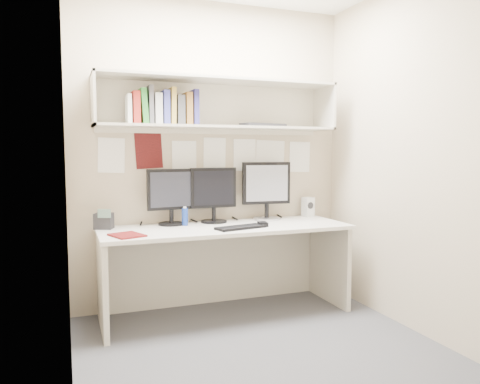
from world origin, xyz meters
name	(u,v)px	position (x,y,z in m)	size (l,w,h in m)	color
floor	(256,344)	(0.00, 0.00, 0.00)	(2.40, 2.00, 0.01)	#414146
wall_back	(212,155)	(0.00, 1.00, 1.30)	(2.40, 0.02, 2.60)	tan
wall_front	(338,158)	(0.00, -1.00, 1.30)	(2.40, 0.02, 2.60)	tan
wall_left	(65,157)	(-1.20, 0.00, 1.30)	(0.02, 2.00, 2.60)	tan
wall_right	(402,156)	(1.20, 0.00, 1.30)	(0.02, 2.00, 2.60)	tan
desk	(226,270)	(0.00, 0.65, 0.37)	(2.00, 0.70, 0.73)	beige
overhead_hutch	(217,105)	(0.00, 0.86, 1.72)	(2.00, 0.38, 0.40)	beige
pinned_papers	(212,161)	(0.00, 0.99, 1.25)	(1.92, 0.01, 0.48)	white
monitor_left	(171,194)	(-0.40, 0.87, 0.98)	(0.40, 0.22, 0.46)	black
monitor_center	(213,193)	(-0.03, 0.87, 0.98)	(0.40, 0.22, 0.46)	black
monitor_right	(266,189)	(0.46, 0.87, 1.00)	(0.44, 0.24, 0.51)	#A5A5AA
keyboard	(241,227)	(0.07, 0.48, 0.74)	(0.40, 0.14, 0.02)	black
mouse	(263,224)	(0.28, 0.53, 0.75)	(0.07, 0.11, 0.03)	black
speaker	(308,207)	(0.89, 0.90, 0.82)	(0.10, 0.11, 0.18)	beige
blue_bottle	(185,217)	(-0.30, 0.79, 0.80)	(0.05, 0.05, 0.15)	navy
maroon_notebook	(127,235)	(-0.80, 0.46, 0.74)	(0.20, 0.24, 0.01)	#550E0E
desk_phone	(104,221)	(-0.93, 0.85, 0.79)	(0.16, 0.16, 0.16)	black
book_stack	(163,108)	(-0.46, 0.82, 1.67)	(0.56, 0.18, 0.30)	white
hutch_tray	(263,125)	(0.40, 0.80, 1.55)	(0.40, 0.15, 0.03)	black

